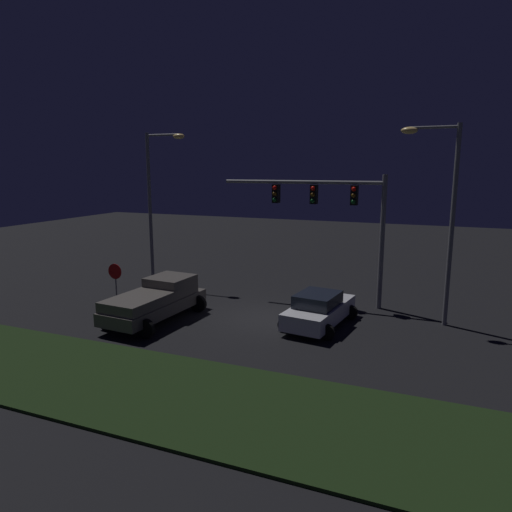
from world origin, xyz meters
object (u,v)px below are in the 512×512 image
car_sedan (319,309)px  street_lamp_left (156,191)px  pickup_truck (157,298)px  traffic_signal_gantry (332,207)px  stop_sign (115,277)px  street_lamp_right (442,202)px

car_sedan → street_lamp_left: size_ratio=0.52×
street_lamp_left → pickup_truck: bearing=-57.0°
pickup_truck → traffic_signal_gantry: 9.48m
traffic_signal_gantry → stop_sign: traffic_signal_gantry is taller
car_sedan → pickup_truck: bearing=112.9°
pickup_truck → street_lamp_right: street_lamp_right is taller
street_lamp_right → car_sedan: bearing=-154.9°
street_lamp_left → stop_sign: bearing=-78.7°
car_sedan → street_lamp_right: size_ratio=0.53×
car_sedan → street_lamp_right: 6.91m
traffic_signal_gantry → street_lamp_left: (-10.59, 0.54, 0.57)m
street_lamp_left → street_lamp_right: (15.59, -1.96, -0.12)m
pickup_truck → street_lamp_left: (-3.94, 6.06, 4.47)m
pickup_truck → stop_sign: size_ratio=2.48×
traffic_signal_gantry → street_lamp_left: 10.62m
pickup_truck → traffic_signal_gantry: bearing=-46.3°
traffic_signal_gantry → street_lamp_left: street_lamp_left is taller
street_lamp_right → street_lamp_left: bearing=172.8°
traffic_signal_gantry → car_sedan: bearing=-84.4°
car_sedan → stop_sign: bearing=104.4°
car_sedan → street_lamp_left: street_lamp_left is taller
pickup_truck → stop_sign: 3.02m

